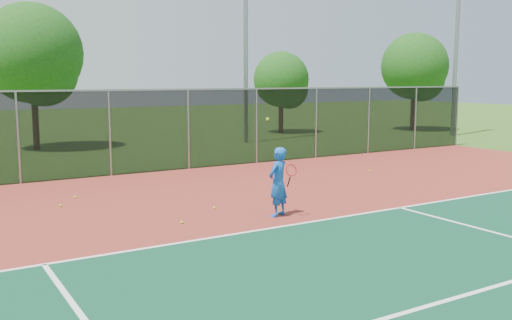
% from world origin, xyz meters
% --- Properties ---
extents(ground, '(120.00, 120.00, 0.00)m').
position_xyz_m(ground, '(0.00, 0.00, 0.00)').
color(ground, '#2E5A19').
rests_on(ground, ground).
extents(court_apron, '(30.00, 20.00, 0.02)m').
position_xyz_m(court_apron, '(0.00, 2.00, 0.01)').
color(court_apron, maroon).
rests_on(court_apron, ground).
extents(fence_back, '(30.00, 0.06, 3.03)m').
position_xyz_m(fence_back, '(0.00, 12.00, 1.56)').
color(fence_back, black).
rests_on(fence_back, court_apron).
extents(tennis_player, '(0.74, 0.73, 2.46)m').
position_xyz_m(tennis_player, '(-1.24, 3.94, 0.88)').
color(tennis_player, blue).
rests_on(tennis_player, court_apron).
extents(practice_ball_1, '(0.07, 0.07, 0.07)m').
position_xyz_m(practice_ball_1, '(-2.27, 5.43, 0.06)').
color(practice_ball_1, '#C4EA1B').
rests_on(practice_ball_1, court_apron).
extents(practice_ball_3, '(0.07, 0.07, 0.07)m').
position_xyz_m(practice_ball_3, '(-5.04, 8.73, 0.06)').
color(practice_ball_3, '#C4EA1B').
rests_on(practice_ball_3, court_apron).
extents(practice_ball_4, '(0.07, 0.07, 0.07)m').
position_xyz_m(practice_ball_4, '(5.39, 7.90, 0.06)').
color(practice_ball_4, '#C4EA1B').
rests_on(practice_ball_4, court_apron).
extents(practice_ball_5, '(0.07, 0.07, 0.07)m').
position_xyz_m(practice_ball_5, '(-5.66, 7.79, 0.06)').
color(practice_ball_5, '#C4EA1B').
rests_on(practice_ball_5, court_apron).
extents(practice_ball_6, '(0.07, 0.07, 0.07)m').
position_xyz_m(practice_ball_6, '(-3.61, 4.46, 0.06)').
color(practice_ball_6, '#C4EA1B').
rests_on(practice_ball_6, court_apron).
extents(floodlight_n, '(0.90, 0.40, 12.26)m').
position_xyz_m(floodlight_n, '(6.44, 18.79, 6.91)').
color(floodlight_n, gray).
rests_on(floodlight_n, ground).
extents(floodlight_ne, '(0.90, 0.40, 12.26)m').
position_xyz_m(floodlight_ne, '(19.01, 15.60, 6.91)').
color(floodlight_ne, gray).
rests_on(floodlight_ne, ground).
extents(tree_back_left, '(4.77, 4.77, 7.01)m').
position_xyz_m(tree_back_left, '(-3.68, 21.39, 4.40)').
color(tree_back_left, '#362013').
rests_on(tree_back_left, ground).
extents(tree_back_mid, '(3.49, 3.49, 5.12)m').
position_xyz_m(tree_back_mid, '(11.27, 22.43, 3.21)').
color(tree_back_mid, '#362013').
rests_on(tree_back_mid, ground).
extents(tree_back_right, '(4.37, 4.37, 6.42)m').
position_xyz_m(tree_back_right, '(19.78, 19.39, 4.03)').
color(tree_back_right, '#362013').
rests_on(tree_back_right, ground).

